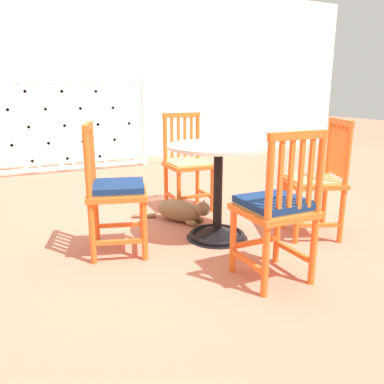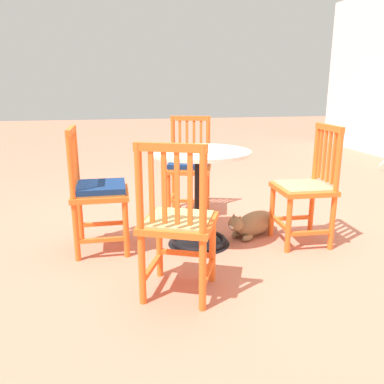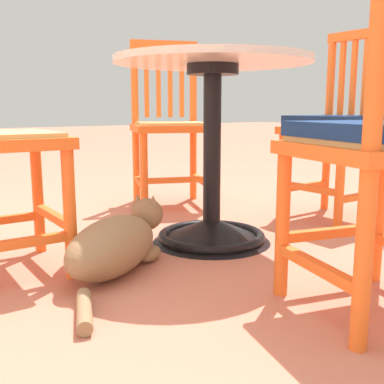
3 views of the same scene
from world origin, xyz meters
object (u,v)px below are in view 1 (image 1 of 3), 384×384
Objects in this scene: cafe_table at (218,203)px; orange_chair_tucked_in at (187,165)px; orange_chair_near_fence at (114,191)px; tabby_cat at (182,211)px; orange_chair_facing_out at (317,182)px; orange_chair_by_planter at (276,209)px.

orange_chair_tucked_in reaches higher than cafe_table.
cafe_table is 0.80m from orange_chair_near_fence.
orange_chair_tucked_in and orange_chair_near_fence have the same top height.
orange_chair_near_fence is 1.62× the size of tabby_cat.
orange_chair_near_fence is at bearing -149.89° from tabby_cat.
cafe_table is 0.83× the size of orange_chair_tucked_in.
orange_chair_facing_out is at bearing -20.96° from cafe_table.
tabby_cat is at bearing 92.76° from orange_chair_by_planter.
orange_chair_by_planter is 1.00× the size of orange_chair_facing_out.
orange_chair_by_planter reaches higher than cafe_table.
cafe_table is 0.83× the size of orange_chair_facing_out.
orange_chair_by_planter is 0.89m from orange_chair_facing_out.
orange_chair_by_planter and orange_chair_near_fence have the same top height.
orange_chair_near_fence is at bearing -140.56° from orange_chair_tucked_in.
cafe_table is 0.83× the size of orange_chair_by_planter.
orange_chair_near_fence is (-0.90, -0.74, 0.01)m from orange_chair_tucked_in.
tabby_cat is (0.69, 0.40, -0.35)m from orange_chair_near_fence.
orange_chair_tucked_in is 0.53m from tabby_cat.
cafe_table is 0.77m from orange_chair_by_planter.
orange_chair_facing_out is at bearing 31.91° from orange_chair_by_planter.
orange_chair_facing_out is 1.54m from orange_chair_near_fence.
orange_chair_tucked_in is 1.17m from orange_chair_near_fence.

